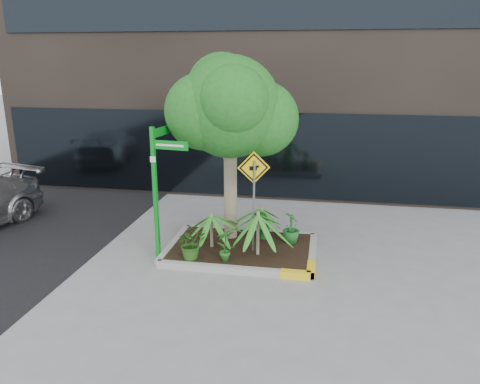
# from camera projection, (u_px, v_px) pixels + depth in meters

# --- Properties ---
(ground) EXTENTS (80.00, 80.00, 0.00)m
(ground) POSITION_uv_depth(u_px,v_px,m) (230.00, 257.00, 10.39)
(ground) COLOR gray
(ground) RESTS_ON ground
(planter) EXTENTS (3.35, 2.36, 0.15)m
(planter) POSITION_uv_depth(u_px,v_px,m) (243.00, 248.00, 10.58)
(planter) COLOR #9E9E99
(planter) RESTS_ON ground
(tree) EXTENTS (2.93, 2.60, 4.39)m
(tree) POSITION_uv_depth(u_px,v_px,m) (230.00, 107.00, 10.34)
(tree) COLOR tan
(tree) RESTS_ON ground
(palm_front) EXTENTS (1.09, 1.09, 1.22)m
(palm_front) POSITION_uv_depth(u_px,v_px,m) (258.00, 215.00, 9.91)
(palm_front) COLOR tan
(palm_front) RESTS_ON ground
(palm_left) EXTENTS (0.89, 0.89, 0.99)m
(palm_left) POSITION_uv_depth(u_px,v_px,m) (211.00, 215.00, 10.38)
(palm_left) COLOR tan
(palm_left) RESTS_ON ground
(palm_back) EXTENTS (0.81, 0.81, 0.90)m
(palm_back) POSITION_uv_depth(u_px,v_px,m) (261.00, 209.00, 11.08)
(palm_back) COLOR tan
(palm_back) RESTS_ON ground
(shrub_a) EXTENTS (0.86, 0.86, 0.68)m
(shrub_a) POSITION_uv_depth(u_px,v_px,m) (191.00, 243.00, 9.86)
(shrub_a) COLOR #234F16
(shrub_a) RESTS_ON planter
(shrub_b) EXTENTS (0.49, 0.49, 0.70)m
(shrub_b) POSITION_uv_depth(u_px,v_px,m) (291.00, 228.00, 10.74)
(shrub_b) COLOR #1D6223
(shrub_b) RESTS_ON planter
(shrub_c) EXTENTS (0.54, 0.54, 0.73)m
(shrub_c) POSITION_uv_depth(u_px,v_px,m) (225.00, 245.00, 9.73)
(shrub_c) COLOR #22621E
(shrub_c) RESTS_ON planter
(shrub_d) EXTENTS (0.52, 0.52, 0.73)m
(shrub_d) POSITION_uv_depth(u_px,v_px,m) (264.00, 224.00, 10.92)
(shrub_d) COLOR #1C6121
(shrub_d) RESTS_ON planter
(street_sign_post) EXTENTS (0.85, 0.91, 2.90)m
(street_sign_post) POSITION_uv_depth(u_px,v_px,m) (158.00, 179.00, 9.91)
(street_sign_post) COLOR #0D9322
(street_sign_post) RESTS_ON ground
(cattle_sign) EXTENTS (0.67, 0.23, 2.25)m
(cattle_sign) POSITION_uv_depth(u_px,v_px,m) (254.00, 185.00, 9.87)
(cattle_sign) COLOR slate
(cattle_sign) RESTS_ON ground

